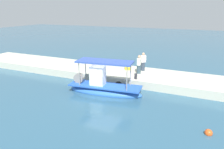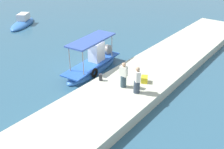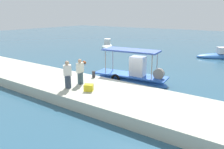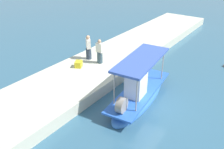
# 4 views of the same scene
# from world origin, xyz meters

# --- Properties ---
(ground_plane) EXTENTS (120.00, 120.00, 0.00)m
(ground_plane) POSITION_xyz_m (0.00, 0.00, 0.00)
(ground_plane) COLOR #305A73
(dock_quay) EXTENTS (36.00, 4.52, 0.70)m
(dock_quay) POSITION_xyz_m (0.00, -4.41, 0.35)
(dock_quay) COLOR beige
(dock_quay) RESTS_ON ground_plane
(main_fishing_boat) EXTENTS (6.11, 2.28, 2.98)m
(main_fishing_boat) POSITION_xyz_m (0.06, -0.24, 0.49)
(main_fishing_boat) COLOR #346EC3
(main_fishing_boat) RESTS_ON ground_plane
(fisherman_near_bollard) EXTENTS (0.55, 0.56, 1.76)m
(fisherman_near_bollard) POSITION_xyz_m (-1.63, -5.40, 1.50)
(fisherman_near_bollard) COLOR #323E4F
(fisherman_near_bollard) RESTS_ON dock_quay
(fisherman_by_crate) EXTENTS (0.39, 0.49, 1.71)m
(fisherman_by_crate) POSITION_xyz_m (-1.56, -4.32, 1.48)
(fisherman_by_crate) COLOR #324752
(fisherman_by_crate) RESTS_ON dock_quay
(mooring_bollard) EXTENTS (0.24, 0.24, 0.48)m
(mooring_bollard) POSITION_xyz_m (-1.83, -2.61, 0.94)
(mooring_bollard) COLOR #2D2D33
(mooring_bollard) RESTS_ON dock_quay
(cargo_crate) EXTENTS (0.68, 0.64, 0.42)m
(cargo_crate) POSITION_xyz_m (-0.19, -5.07, 0.91)
(cargo_crate) COLOR yellow
(cargo_crate) RESTS_ON dock_quay
(marker_buoy) EXTENTS (0.42, 0.42, 0.42)m
(marker_buoy) POSITION_xyz_m (-7.68, 2.80, 0.08)
(marker_buoy) COLOR #E6551D
(marker_buoy) RESTS_ON ground_plane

